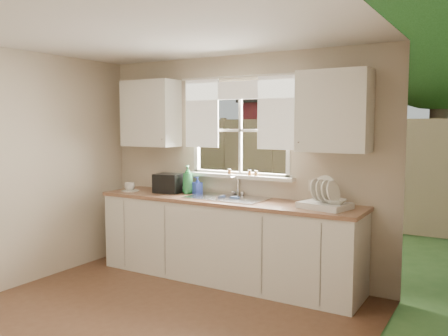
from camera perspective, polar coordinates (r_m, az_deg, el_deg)
The scene contains 20 objects.
room_walls at distance 3.76m, azimuth -13.46°, elevation -2.34°, with size 3.62×4.02×2.50m.
ceiling at distance 3.85m, azimuth -13.19°, elevation 16.73°, with size 3.60×4.00×0.02m, color silver.
window at distance 5.41m, azimuth 1.90°, elevation 2.79°, with size 1.38×0.16×1.06m.
curtains at distance 5.36m, azimuth 1.65°, elevation 7.55°, with size 1.50×0.03×0.81m.
base_cabinets at distance 5.29m, azimuth 0.17°, elevation -8.80°, with size 3.00×0.62×0.87m, color silver.
countertop at distance 5.20m, azimuth 0.17°, elevation -3.93°, with size 3.04×0.65×0.04m, color #906448.
upper_cabinet_left at distance 5.91m, azimuth -8.82°, elevation 6.49°, with size 0.70×0.33×0.80m, color silver.
upper_cabinet_right at distance 4.79m, azimuth 13.10°, elevation 6.66°, with size 0.70×0.33×0.80m, color silver.
wall_outlet at distance 5.07m, azimuth 10.55°, elevation -2.09°, with size 0.08×0.01×0.12m, color beige.
sill_jars at distance 5.33m, azimuth 2.51°, elevation -0.55°, with size 0.38×0.04×0.06m.
backyard at distance 11.47m, azimuth 20.78°, elevation 13.76°, with size 20.00×10.00×6.13m.
sink at distance 5.23m, azimuth 0.35°, elevation -4.44°, with size 0.88×0.52×0.40m.
dish_rack at distance 4.71m, azimuth 12.04°, elevation -3.91°, with size 0.52×0.43×0.31m.
bowl at distance 4.62m, azimuth 13.34°, elevation -3.95°, with size 0.19×0.19×0.05m, color beige.
soap_bottle_a at distance 5.56m, azimuth -4.38°, elevation -1.37°, with size 0.13×0.13×0.33m, color #2E8E49.
soap_bottle_b at distance 5.54m, azimuth -3.22°, elevation -2.09°, with size 0.09×0.09×0.20m, color #3045B5.
soap_bottle_c at distance 5.61m, azimuth -4.29°, elevation -2.06°, with size 0.15×0.15×0.19m, color beige.
saucer at distance 5.87m, azimuth -11.23°, elevation -2.69°, with size 0.21×0.21×0.01m, color white.
cup at distance 5.90m, azimuth -11.30°, elevation -2.21°, with size 0.13×0.13×0.10m, color silver.
black_appliance at distance 5.67m, azimuth -6.64°, elevation -1.82°, with size 0.31×0.27×0.23m, color black.
Camera 1 is at (2.60, -2.74, 1.74)m, focal length 38.00 mm.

